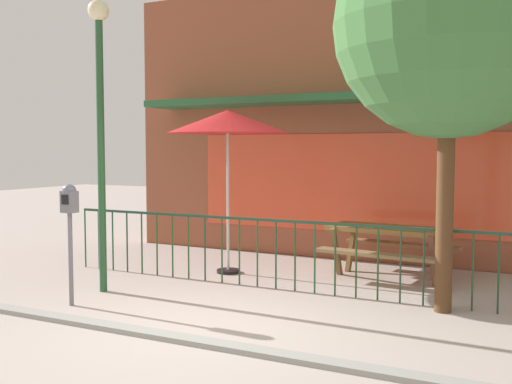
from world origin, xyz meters
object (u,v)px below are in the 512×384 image
(patio_umbrella, at_px, (228,123))
(street_tree, at_px, (449,24))
(parking_meter_near, at_px, (70,212))
(picnic_table_left, at_px, (390,238))
(street_lamp, at_px, (100,103))

(patio_umbrella, xyz_separation_m, street_tree, (3.39, -0.83, 1.03))
(patio_umbrella, relative_size, parking_meter_near, 1.68)
(picnic_table_left, bearing_deg, street_lamp, -141.79)
(picnic_table_left, distance_m, patio_umbrella, 3.01)
(parking_meter_near, bearing_deg, picnic_table_left, 46.82)
(picnic_table_left, bearing_deg, street_tree, -56.32)
(picnic_table_left, distance_m, street_lamp, 4.58)
(picnic_table_left, bearing_deg, parking_meter_near, -133.18)
(street_lamp, bearing_deg, patio_umbrella, 63.78)
(picnic_table_left, distance_m, street_tree, 3.33)
(parking_meter_near, relative_size, street_lamp, 0.39)
(picnic_table_left, height_order, street_lamp, street_lamp)
(street_lamp, bearing_deg, picnic_table_left, 38.21)
(picnic_table_left, bearing_deg, patio_umbrella, -162.88)
(parking_meter_near, relative_size, street_tree, 0.32)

